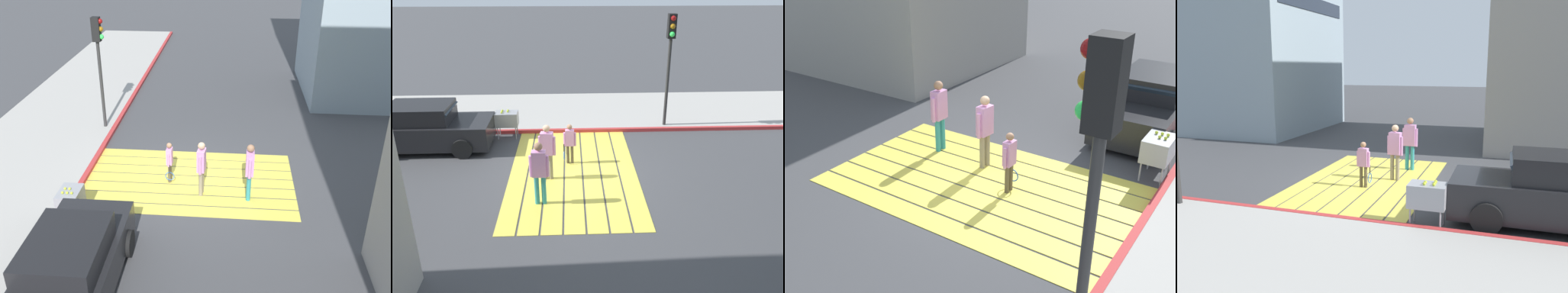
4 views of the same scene
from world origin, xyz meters
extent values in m
plane|color=#424244|center=(0.00, 0.00, 0.00)|extent=(120.00, 120.00, 0.00)
cube|color=#EAD64C|center=(0.00, -1.65, 0.01)|extent=(6.40, 0.50, 0.01)
cube|color=#EAD64C|center=(0.00, -1.10, 0.01)|extent=(6.40, 0.50, 0.01)
cube|color=#EAD64C|center=(0.00, -0.55, 0.01)|extent=(6.40, 0.50, 0.01)
cube|color=#EAD64C|center=(0.00, 0.00, 0.01)|extent=(6.40, 0.50, 0.01)
cube|color=#EAD64C|center=(0.00, 0.55, 0.01)|extent=(6.40, 0.50, 0.01)
cube|color=#EAD64C|center=(0.00, 1.10, 0.01)|extent=(6.40, 0.50, 0.01)
cube|color=#EAD64C|center=(0.00, 1.65, 0.01)|extent=(6.40, 0.50, 0.01)
cube|color=#ADA8A0|center=(-5.60, 0.00, 0.06)|extent=(4.80, 40.00, 0.12)
cube|color=#BC3333|center=(-3.25, 0.00, 0.07)|extent=(0.16, 40.00, 0.13)
cube|color=black|center=(-2.00, -4.91, 0.59)|extent=(1.82, 4.31, 0.80)
cube|color=black|center=(-2.00, -5.06, 1.27)|extent=(1.54, 2.07, 0.60)
cube|color=#1E2833|center=(-2.00, -4.14, 1.21)|extent=(1.48, 0.34, 0.49)
cylinder|color=black|center=(-1.12, -3.58, 0.33)|extent=(0.22, 0.66, 0.66)
cylinder|color=black|center=(-2.89, -3.58, 0.33)|extent=(0.22, 0.66, 0.66)
cylinder|color=#2D2D2D|center=(-3.60, 3.57, 1.70)|extent=(0.12, 0.12, 3.40)
cube|color=black|center=(-3.60, 3.57, 3.82)|extent=(0.28, 0.28, 0.84)
sphere|color=maroon|center=(-3.44, 3.57, 4.10)|extent=(0.18, 0.18, 0.18)
sphere|color=#956310|center=(-3.44, 3.57, 3.83)|extent=(0.18, 0.18, 0.18)
sphere|color=#35FF59|center=(-3.44, 3.57, 3.56)|extent=(0.18, 0.18, 0.18)
cube|color=#99999E|center=(-2.90, -2.36, 0.70)|extent=(0.56, 0.80, 0.50)
cylinder|color=#99999E|center=(-2.68, -2.04, 0.23)|extent=(0.04, 0.04, 0.45)
cylinder|color=#99999E|center=(-3.12, -2.04, 0.23)|extent=(0.04, 0.04, 0.45)
cylinder|color=#99999E|center=(-2.68, -2.68, 0.23)|extent=(0.04, 0.04, 0.45)
cylinder|color=#99999E|center=(-3.12, -2.68, 0.23)|extent=(0.04, 0.04, 0.45)
sphere|color=#CCE033|center=(-3.02, -2.51, 0.98)|extent=(0.07, 0.07, 0.07)
sphere|color=#CCE033|center=(-2.90, -2.51, 0.98)|extent=(0.07, 0.07, 0.07)
sphere|color=#CCE033|center=(-2.78, -2.51, 0.98)|extent=(0.07, 0.07, 0.07)
sphere|color=#CCE033|center=(-3.02, -2.31, 0.98)|extent=(0.07, 0.07, 0.07)
sphere|color=#CCE033|center=(-2.90, -2.31, 0.98)|extent=(0.07, 0.07, 0.07)
cylinder|color=gray|center=(0.44, -0.65, 0.40)|extent=(0.12, 0.12, 0.80)
cylinder|color=gray|center=(0.41, -0.83, 0.40)|extent=(0.12, 0.12, 0.80)
cube|color=#D18CC6|center=(0.43, -0.74, 1.13)|extent=(0.26, 0.37, 0.66)
sphere|color=tan|center=(0.43, -0.74, 1.59)|extent=(0.21, 0.21, 0.21)
cylinder|color=#D18CC6|center=(0.45, -0.54, 1.06)|extent=(0.09, 0.09, 0.57)
cylinder|color=#D18CC6|center=(0.40, -0.94, 1.06)|extent=(0.09, 0.09, 0.57)
cylinder|color=teal|center=(1.79, -0.78, 0.41)|extent=(0.12, 0.12, 0.82)
cylinder|color=teal|center=(1.79, -0.96, 0.41)|extent=(0.12, 0.12, 0.82)
cube|color=#D18CC6|center=(1.79, -0.87, 1.17)|extent=(0.23, 0.36, 0.69)
sphere|color=#9E7051|center=(1.79, -0.87, 1.64)|extent=(0.21, 0.21, 0.21)
cylinder|color=#D18CC6|center=(1.79, -0.66, 1.10)|extent=(0.09, 0.09, 0.58)
cylinder|color=#D18CC6|center=(1.79, -1.08, 1.10)|extent=(0.09, 0.09, 0.58)
cylinder|color=brown|center=(-0.58, -0.03, 0.31)|extent=(0.09, 0.09, 0.62)
cylinder|color=brown|center=(-0.59, -0.16, 0.31)|extent=(0.09, 0.09, 0.62)
cube|color=#D18CC6|center=(-0.59, -0.09, 0.88)|extent=(0.18, 0.28, 0.52)
sphere|color=#9E7051|center=(-0.59, -0.09, 1.24)|extent=(0.16, 0.16, 0.16)
cylinder|color=#D18CC6|center=(-0.58, 0.07, 0.83)|extent=(0.07, 0.07, 0.44)
cylinder|color=#D18CC6|center=(-0.59, -0.26, 0.83)|extent=(0.07, 0.07, 0.44)
cylinder|color=black|center=(-0.56, -0.28, 0.53)|extent=(0.03, 0.03, 0.28)
torus|color=blue|center=(-0.56, -0.28, 0.29)|extent=(0.28, 0.04, 0.28)
camera|label=1|loc=(1.23, -12.00, 7.26)|focal=41.59mm
camera|label=2|loc=(10.96, -0.05, 5.66)|focal=37.11mm
camera|label=3|loc=(-4.84, 7.27, 5.04)|focal=43.83mm
camera|label=4|loc=(-11.20, -3.90, 3.38)|focal=37.91mm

